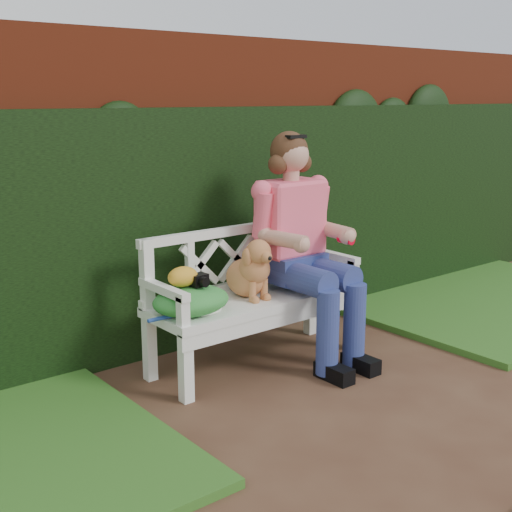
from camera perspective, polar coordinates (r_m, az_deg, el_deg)
ground at (r=4.09m, az=10.75°, el=-12.77°), size 60.00×60.00×0.00m
brick_wall at (r=5.15m, az=-5.02°, el=5.61°), size 10.00×0.30×2.20m
ivy_hedge at (r=5.01m, az=-3.55°, el=2.53°), size 10.00×0.18×1.70m
grass_right at (r=6.41m, az=18.67°, el=-3.38°), size 2.60×2.00×0.05m
garden_bench at (r=4.63m, az=0.00°, el=-6.15°), size 1.59×0.63×0.48m
seated_woman at (r=4.68m, az=3.33°, el=1.11°), size 0.71×0.93×1.60m
dog at (r=4.47m, az=-0.59°, el=-0.92°), size 0.31×0.40×0.41m
tennis_racket at (r=4.23m, az=-4.92°, el=-4.50°), size 0.55×0.26×0.03m
green_bag at (r=4.19m, az=-5.44°, el=-3.65°), size 0.58×0.51×0.17m
camera_item at (r=4.17m, az=-4.83°, el=-1.99°), size 0.12×0.09×0.07m
baseball_glove at (r=4.15m, az=-6.12°, el=-1.72°), size 0.21×0.16×0.12m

